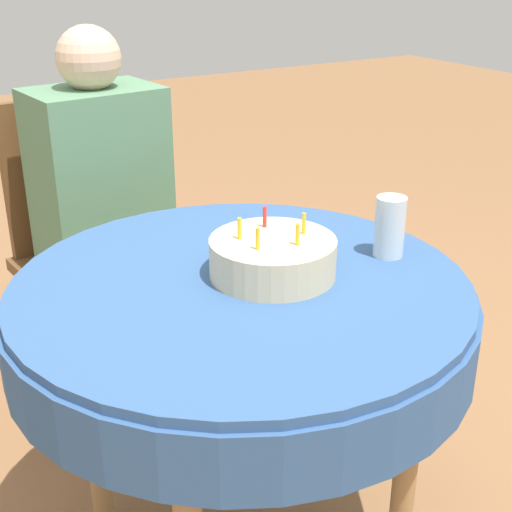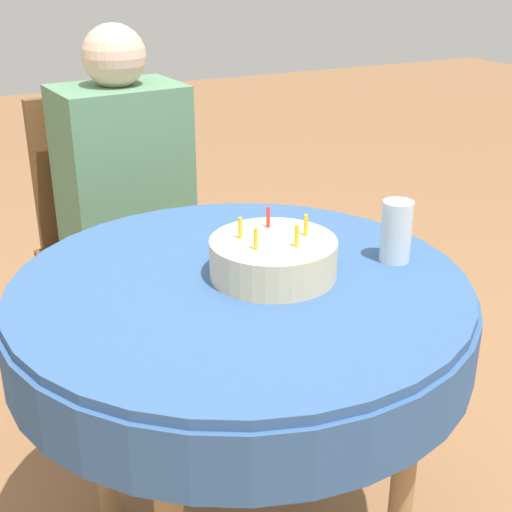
{
  "view_description": "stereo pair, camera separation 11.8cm",
  "coord_description": "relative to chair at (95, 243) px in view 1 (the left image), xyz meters",
  "views": [
    {
      "loc": [
        -0.63,
        -1.1,
        1.32
      ],
      "look_at": [
        0.03,
        -0.0,
        0.76
      ],
      "focal_mm": 50.0,
      "sensor_mm": 36.0,
      "label": 1
    },
    {
      "loc": [
        -0.53,
        -1.16,
        1.32
      ],
      "look_at": [
        0.03,
        -0.0,
        0.76
      ],
      "focal_mm": 50.0,
      "sensor_mm": 36.0,
      "label": 2
    }
  ],
  "objects": [
    {
      "name": "person",
      "position": [
        0.01,
        -0.1,
        0.18
      ],
      "size": [
        0.37,
        0.36,
        1.13
      ],
      "rotation": [
        0.0,
        0.0,
        0.1
      ],
      "color": "#DBB293",
      "rests_on": "ground_plane"
    },
    {
      "name": "dining_table",
      "position": [
        0.02,
        -0.85,
        0.13
      ],
      "size": [
        0.93,
        0.93,
        0.72
      ],
      "color": "#335689",
      "rests_on": "ground_plane"
    },
    {
      "name": "birthday_cake",
      "position": [
        0.09,
        -0.86,
        0.26
      ],
      "size": [
        0.25,
        0.25,
        0.12
      ],
      "color": "beige",
      "rests_on": "dining_table"
    },
    {
      "name": "chair",
      "position": [
        0.0,
        0.0,
        0.0
      ],
      "size": [
        0.49,
        0.49,
        0.92
      ],
      "rotation": [
        0.0,
        0.0,
        0.1
      ],
      "color": "brown",
      "rests_on": "ground_plane"
    },
    {
      "name": "drinking_glass",
      "position": [
        0.35,
        -0.9,
        0.28
      ],
      "size": [
        0.06,
        0.06,
        0.13
      ],
      "color": "silver",
      "rests_on": "dining_table"
    }
  ]
}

